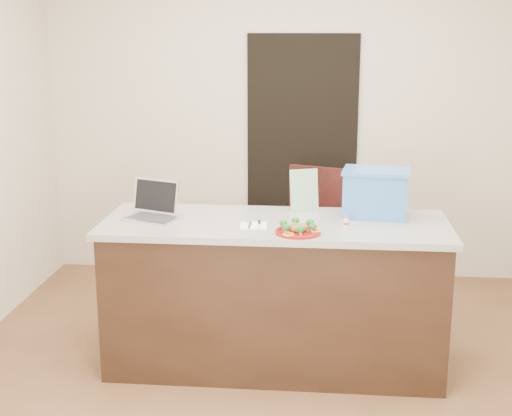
# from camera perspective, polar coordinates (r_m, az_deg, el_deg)

# --- Properties ---
(ground) EXTENTS (4.00, 4.00, 0.00)m
(ground) POSITION_cam_1_polar(r_m,az_deg,el_deg) (4.35, 1.22, -13.76)
(ground) COLOR brown
(ground) RESTS_ON ground
(room_shell) EXTENTS (4.00, 4.00, 4.00)m
(room_shell) POSITION_cam_1_polar(r_m,az_deg,el_deg) (3.86, 1.35, 8.00)
(room_shell) COLOR white
(room_shell) RESTS_ON ground
(doorway) EXTENTS (0.90, 0.02, 2.00)m
(doorway) POSITION_cam_1_polar(r_m,az_deg,el_deg) (5.90, 3.68, 4.04)
(doorway) COLOR black
(doorway) RESTS_ON ground
(island) EXTENTS (2.06, 0.76, 0.92)m
(island) POSITION_cam_1_polar(r_m,az_deg,el_deg) (4.38, 1.50, -6.87)
(island) COLOR black
(island) RESTS_ON ground
(plate) EXTENTS (0.26, 0.26, 0.02)m
(plate) POSITION_cam_1_polar(r_m,az_deg,el_deg) (4.00, 3.37, -1.90)
(plate) COLOR maroon
(plate) RESTS_ON island
(meatballs) EXTENTS (0.10, 0.10, 0.04)m
(meatballs) POSITION_cam_1_polar(r_m,az_deg,el_deg) (3.99, 3.42, -1.56)
(meatballs) COLOR brown
(meatballs) RESTS_ON plate
(broccoli) EXTENTS (0.21, 0.22, 0.04)m
(broccoli) POSITION_cam_1_polar(r_m,az_deg,el_deg) (3.99, 3.38, -1.34)
(broccoli) COLOR #144C19
(broccoli) RESTS_ON plate
(pepper_rings) EXTENTS (0.21, 0.24, 0.01)m
(pepper_rings) POSITION_cam_1_polar(r_m,az_deg,el_deg) (3.99, 3.37, -1.78)
(pepper_rings) COLOR yellow
(pepper_rings) RESTS_ON plate
(napkin) EXTENTS (0.16, 0.16, 0.01)m
(napkin) POSITION_cam_1_polar(r_m,az_deg,el_deg) (4.14, -0.19, -1.41)
(napkin) COLOR white
(napkin) RESTS_ON island
(fork) EXTENTS (0.03, 0.17, 0.00)m
(fork) POSITION_cam_1_polar(r_m,az_deg,el_deg) (4.15, -0.45, -1.28)
(fork) COLOR silver
(fork) RESTS_ON napkin
(knife) EXTENTS (0.03, 0.17, 0.01)m
(knife) POSITION_cam_1_polar(r_m,az_deg,el_deg) (4.12, 0.20, -1.38)
(knife) COLOR white
(knife) RESTS_ON napkin
(yogurt_bottle) EXTENTS (0.03, 0.03, 0.06)m
(yogurt_bottle) POSITION_cam_1_polar(r_m,az_deg,el_deg) (4.15, 7.24, -1.16)
(yogurt_bottle) COLOR beige
(yogurt_bottle) RESTS_ON island
(laptop) EXTENTS (0.38, 0.35, 0.22)m
(laptop) POSITION_cam_1_polar(r_m,az_deg,el_deg) (4.36, -8.18, 0.05)
(laptop) COLOR silver
(laptop) RESTS_ON island
(leaflet) EXTENTS (0.19, 0.10, 0.26)m
(leaflet) POSITION_cam_1_polar(r_m,az_deg,el_deg) (4.48, 3.87, 1.45)
(leaflet) COLOR silver
(leaflet) RESTS_ON island
(blue_box) EXTENTS (0.43, 0.34, 0.29)m
(blue_box) POSITION_cam_1_polar(r_m,az_deg,el_deg) (4.39, 9.56, 1.23)
(blue_box) COLOR #316AB3
(blue_box) RESTS_ON island
(chair) EXTENTS (0.60, 0.62, 1.06)m
(chair) POSITION_cam_1_polar(r_m,az_deg,el_deg) (5.17, 5.06, -1.95)
(chair) COLOR #381310
(chair) RESTS_ON ground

